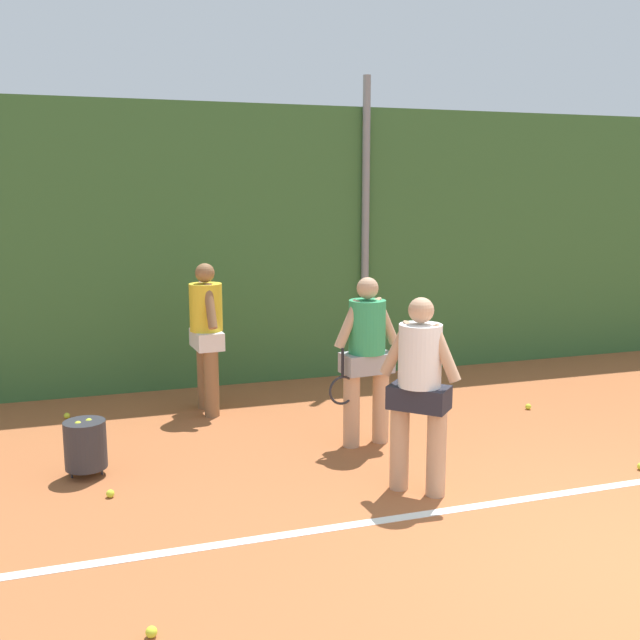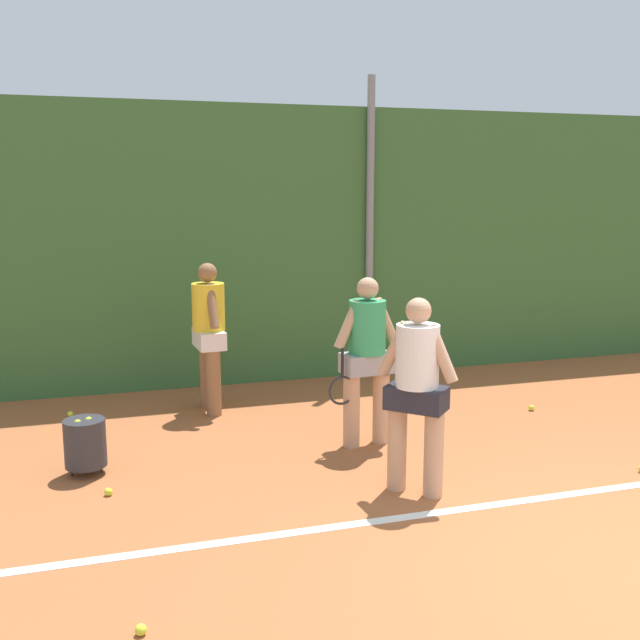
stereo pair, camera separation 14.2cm
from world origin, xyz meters
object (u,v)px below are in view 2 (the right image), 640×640
(player_midcourt, at_px, (367,352))
(player_backcourt_far, at_px, (209,329))
(tennis_ball_5, at_px, (108,492))
(tennis_ball_1, at_px, (532,408))
(tennis_ball_6, at_px, (70,414))
(ball_hopper, at_px, (85,443))
(tennis_ball_0, at_px, (141,630))
(player_foreground_near, at_px, (417,385))

(player_midcourt, relative_size, player_backcourt_far, 0.98)
(tennis_ball_5, bearing_deg, player_midcourt, 12.55)
(tennis_ball_1, bearing_deg, tennis_ball_6, 165.73)
(ball_hopper, bearing_deg, tennis_ball_5, -71.74)
(ball_hopper, height_order, tennis_ball_5, ball_hopper)
(player_backcourt_far, distance_m, ball_hopper, 2.14)
(ball_hopper, relative_size, tennis_ball_6, 7.78)
(tennis_ball_0, bearing_deg, player_backcourt_far, 76.17)
(player_midcourt, distance_m, tennis_ball_5, 2.66)
(ball_hopper, distance_m, tennis_ball_0, 2.60)
(player_foreground_near, relative_size, ball_hopper, 3.18)
(player_foreground_near, distance_m, tennis_ball_1, 2.92)
(tennis_ball_1, bearing_deg, tennis_ball_5, -167.43)
(player_foreground_near, distance_m, player_midcourt, 1.21)
(ball_hopper, relative_size, tennis_ball_1, 7.78)
(player_backcourt_far, height_order, tennis_ball_6, player_backcourt_far)
(player_foreground_near, height_order, tennis_ball_1, player_foreground_near)
(ball_hopper, distance_m, tennis_ball_6, 1.80)
(player_foreground_near, relative_size, player_backcourt_far, 0.97)
(tennis_ball_1, distance_m, tennis_ball_5, 4.74)
(tennis_ball_0, relative_size, tennis_ball_5, 1.00)
(ball_hopper, xyz_separation_m, tennis_ball_5, (0.18, -0.53, -0.26))
(player_backcourt_far, relative_size, tennis_ball_5, 25.45)
(tennis_ball_0, distance_m, tennis_ball_5, 2.04)
(player_backcourt_far, height_order, tennis_ball_5, player_backcourt_far)
(tennis_ball_5, bearing_deg, tennis_ball_0, -86.04)
(tennis_ball_0, bearing_deg, tennis_ball_6, 96.66)
(tennis_ball_5, height_order, tennis_ball_6, same)
(tennis_ball_0, relative_size, tennis_ball_6, 1.00)
(ball_hopper, height_order, tennis_ball_0, ball_hopper)
(player_foreground_near, height_order, player_midcourt, player_midcourt)
(player_midcourt, relative_size, ball_hopper, 3.22)
(tennis_ball_5, bearing_deg, tennis_ball_1, 12.57)
(ball_hopper, xyz_separation_m, tennis_ball_0, (0.32, -2.56, -0.26))
(ball_hopper, bearing_deg, player_backcourt_far, 49.32)
(player_foreground_near, height_order, tennis_ball_6, player_foreground_near)
(player_foreground_near, distance_m, tennis_ball_6, 4.17)
(player_foreground_near, xyz_separation_m, player_backcourt_far, (-1.27, 2.74, 0.03))
(ball_hopper, xyz_separation_m, tennis_ball_6, (-0.19, 1.77, -0.26))
(player_backcourt_far, xyz_separation_m, tennis_ball_6, (-1.52, 0.23, -0.91))
(player_midcourt, xyz_separation_m, ball_hopper, (-2.62, -0.01, -0.63))
(player_midcourt, distance_m, player_backcourt_far, 2.00)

